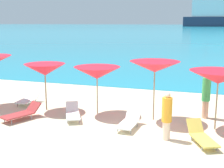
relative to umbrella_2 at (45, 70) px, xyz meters
name	(u,v)px	position (x,y,z in m)	size (l,w,h in m)	color
ground_plane	(175,87)	(4.82, 7.43, -1.98)	(50.00, 100.00, 0.30)	beige
ocean_water	(212,27)	(4.82, 225.55, -1.82)	(650.00, 440.00, 0.02)	teal
umbrella_2	(45,70)	(0.00, 0.00, 0.00)	(1.98, 1.98, 2.09)	#9E7F59
umbrella_3	(97,73)	(2.38, 0.19, -0.05)	(1.96, 1.96, 2.04)	#9E7F59
umbrella_4	(155,67)	(4.82, 0.11, 0.33)	(2.15, 2.15, 2.38)	#9E7F59
umbrella_5	(218,77)	(7.19, -0.29, 0.12)	(2.28, 2.28, 2.18)	#9E7F59
lounge_chair_0	(22,113)	(-0.26, -1.52, -1.56)	(1.20, 1.74, 0.59)	#A53333
lounge_chair_3	(129,122)	(4.15, -1.13, -1.58)	(0.63, 1.51, 0.57)	white
lounge_chair_4	(201,136)	(6.76, -1.83, -1.58)	(1.16, 1.66, 0.62)	#D8BF4C
lounge_chair_8	(28,99)	(-1.33, 0.61, -1.56)	(0.71, 1.47, 0.56)	white
lounge_chair_9	(73,113)	(1.70, -0.84, -1.58)	(1.16, 1.54, 0.58)	white
beachgoer_0	(167,115)	(5.63, -1.87, -0.96)	(0.34, 0.34, 1.65)	beige
beachgoer_1	(206,94)	(6.79, 1.02, -0.81)	(0.34, 0.34, 1.90)	#DBAA84
cruise_ship	(217,15)	(7.89, 263.27, 7.91)	(54.76, 12.36, 24.91)	#262D47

